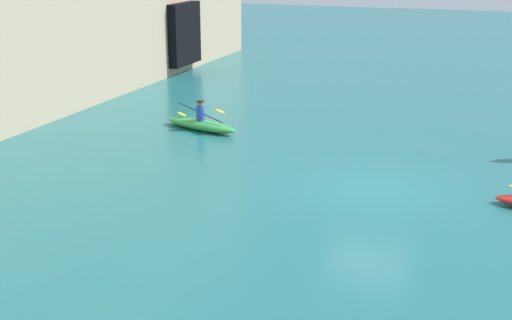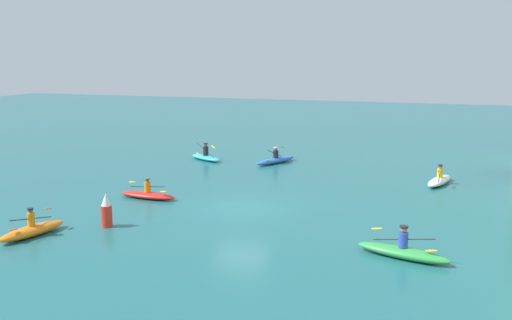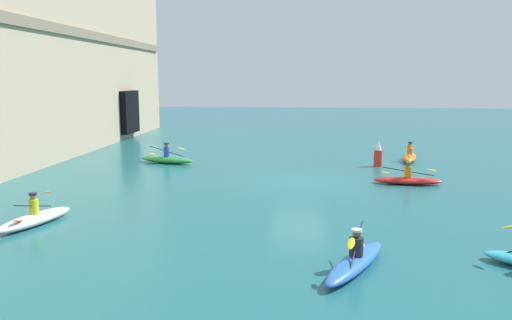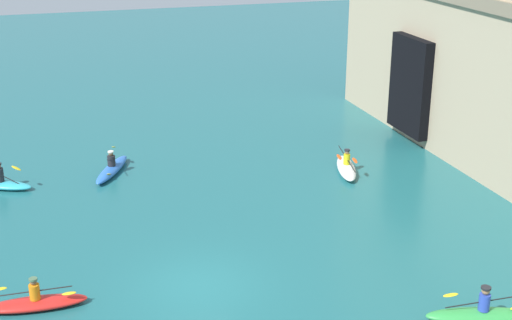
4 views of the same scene
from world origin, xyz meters
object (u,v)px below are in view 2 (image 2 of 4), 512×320
object	(u,v)px
kayak_red	(148,194)
kayak_blue	(276,160)
kayak_white	(439,180)
marker_buoy	(106,211)
kayak_cyan	(206,157)
kayak_orange	(32,230)
kayak_green	(403,251)

from	to	relation	value
kayak_red	kayak_blue	world-z (taller)	kayak_blue
kayak_blue	kayak_red	bearing A→B (deg)	-171.41
kayak_white	marker_buoy	size ratio (longest dim) A/B	2.26
kayak_red	marker_buoy	bearing A→B (deg)	102.01
kayak_red	kayak_blue	xyz separation A→B (m)	(-10.66, 3.51, 0.03)
kayak_white	kayak_red	bearing A→B (deg)	136.08
kayak_cyan	marker_buoy	size ratio (longest dim) A/B	2.03
kayak_red	kayak_cyan	bearing A→B (deg)	-78.95
kayak_blue	kayak_cyan	bearing A→B (deg)	121.17
marker_buoy	kayak_orange	bearing A→B (deg)	-47.24
kayak_orange	marker_buoy	world-z (taller)	marker_buoy
kayak_green	kayak_blue	bearing A→B (deg)	-42.89
kayak_green	kayak_orange	bearing A→B (deg)	24.68
kayak_green	kayak_blue	world-z (taller)	kayak_green
kayak_green	kayak_cyan	distance (m)	20.32
kayak_cyan	kayak_blue	distance (m)	4.77
kayak_cyan	marker_buoy	xyz separation A→B (m)	(14.96, 1.88, 0.44)
kayak_red	kayak_cyan	world-z (taller)	kayak_cyan
kayak_cyan	kayak_green	bearing A→B (deg)	-17.49
kayak_red	kayak_green	bearing A→B (deg)	163.72
kayak_red	kayak_orange	xyz separation A→B (m)	(6.63, -1.48, 0.04)
kayak_blue	marker_buoy	bearing A→B (deg)	-163.78
kayak_orange	kayak_blue	xyz separation A→B (m)	(-17.28, 5.00, -0.02)
kayak_green	kayak_blue	distance (m)	17.77
kayak_orange	kayak_white	xyz separation A→B (m)	(-14.27, 15.15, -0.02)
marker_buoy	kayak_cyan	bearing A→B (deg)	-172.83
kayak_cyan	marker_buoy	distance (m)	15.08
kayak_white	kayak_green	bearing A→B (deg)	-168.52
kayak_orange	kayak_green	world-z (taller)	kayak_green
kayak_green	kayak_blue	xyz separation A→B (m)	(-15.32, -8.99, -0.01)
kayak_red	kayak_orange	world-z (taller)	kayak_orange
kayak_green	kayak_white	xyz separation A→B (m)	(-12.31, 1.16, -0.02)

